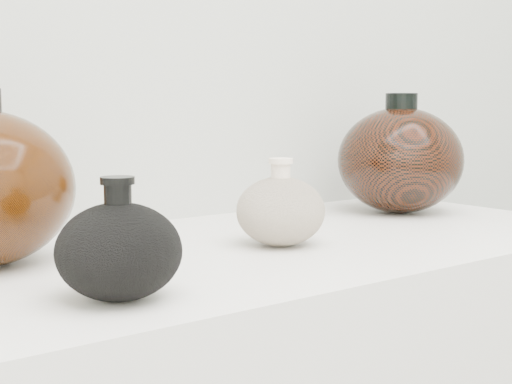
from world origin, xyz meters
TOP-DOWN VIEW (x-y plane):
  - black_gourd_vase at (-0.23, 0.80)m, footprint 0.14×0.14m
  - cream_gourd_vase at (0.07, 0.92)m, footprint 0.15×0.15m
  - right_round_pot at (0.42, 1.02)m, footprint 0.26×0.26m

SIDE VIEW (x-z plane):
  - cream_gourd_vase at x=0.07m, z-range 0.89..1.01m
  - black_gourd_vase at x=-0.23m, z-range 0.89..1.01m
  - right_round_pot at x=0.42m, z-range 0.89..1.10m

